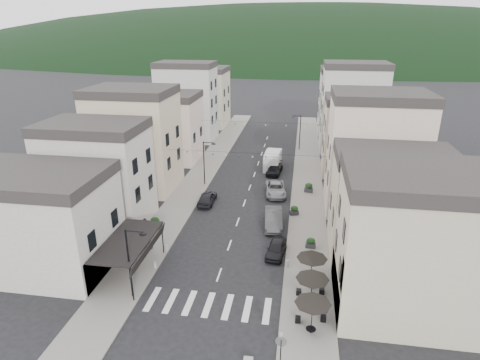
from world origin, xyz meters
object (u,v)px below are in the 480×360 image
(parked_car_d, at_px, (275,169))
(parked_car_a, at_px, (276,249))
(parked_car_c, at_px, (275,189))
(parked_car_e, at_px, (207,198))
(pedestrian_a, at_px, (149,241))
(delivery_van, at_px, (273,160))
(pedestrian_b, at_px, (146,226))
(parked_car_b, at_px, (273,219))

(parked_car_d, bearing_deg, parked_car_a, -79.30)
(parked_car_c, xyz_separation_m, parked_car_e, (-7.85, -4.07, -0.00))
(parked_car_d, bearing_deg, pedestrian_a, -108.04)
(parked_car_e, height_order, delivery_van, delivery_van)
(pedestrian_b, bearing_deg, delivery_van, 81.84)
(parked_car_d, distance_m, pedestrian_a, 24.97)
(parked_car_b, height_order, parked_car_d, parked_car_b)
(parked_car_b, bearing_deg, delivery_van, 89.59)
(parked_car_a, distance_m, pedestrian_a, 12.01)
(parked_car_e, bearing_deg, parked_car_b, 151.62)
(parked_car_a, distance_m, parked_car_e, 13.61)
(parked_car_a, distance_m, parked_car_d, 21.98)
(parked_car_a, xyz_separation_m, parked_car_b, (-0.70, 5.76, 0.18))
(parked_car_a, xyz_separation_m, parked_car_c, (-1.11, 14.30, 0.07))
(parked_car_b, bearing_deg, parked_car_d, 88.61)
(parked_car_d, distance_m, delivery_van, 2.50)
(parked_car_b, relative_size, pedestrian_a, 3.11)
(parked_car_a, bearing_deg, parked_car_e, 137.94)
(parked_car_c, height_order, parked_car_e, parked_car_c)
(parked_car_c, distance_m, parked_car_d, 7.63)
(parked_car_d, bearing_deg, parked_car_b, -80.11)
(parked_car_a, xyz_separation_m, delivery_van, (-2.28, 24.28, 0.61))
(parked_car_e, height_order, pedestrian_b, pedestrian_b)
(pedestrian_a, bearing_deg, parked_car_a, -11.06)
(parked_car_a, distance_m, parked_car_b, 5.81)
(parked_car_d, bearing_deg, pedestrian_b, -114.29)
(parked_car_b, xyz_separation_m, pedestrian_a, (-11.27, -6.66, 0.10))
(parked_car_e, relative_size, pedestrian_a, 2.62)
(parked_car_c, bearing_deg, pedestrian_b, -142.11)
(parked_car_a, height_order, pedestrian_b, pedestrian_b)
(parked_car_a, bearing_deg, parked_car_b, 103.69)
(parked_car_d, xyz_separation_m, delivery_van, (-0.48, 2.38, 0.61))
(parked_car_a, xyz_separation_m, parked_car_d, (-1.80, 21.90, 0.01))
(pedestrian_b, bearing_deg, pedestrian_a, -44.40)
(parked_car_e, relative_size, pedestrian_b, 2.72)
(parked_car_d, relative_size, parked_car_e, 1.07)
(parked_car_b, height_order, parked_car_c, parked_car_b)
(parked_car_a, relative_size, pedestrian_a, 2.37)
(parked_car_d, height_order, parked_car_e, parked_car_e)
(parked_car_d, bearing_deg, delivery_van, 107.44)
(parked_car_a, xyz_separation_m, pedestrian_a, (-11.97, -0.90, 0.28))
(parked_car_c, distance_m, parked_car_e, 8.84)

